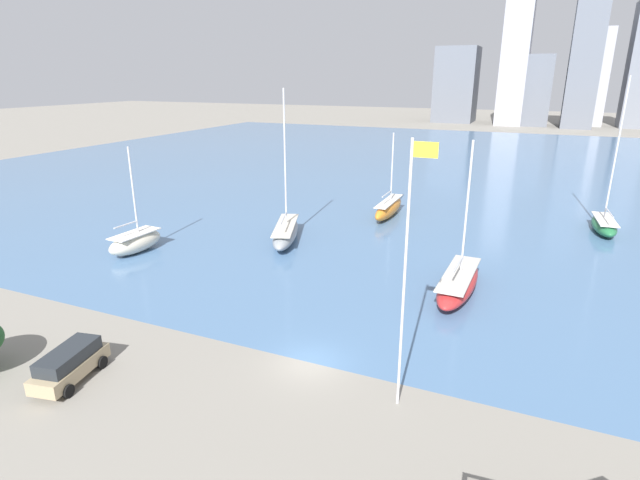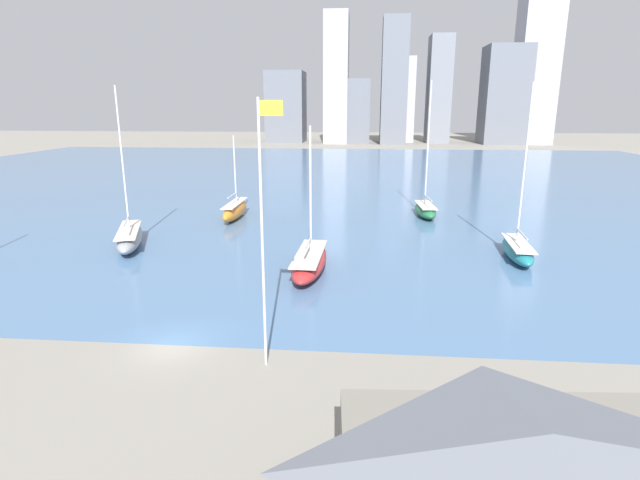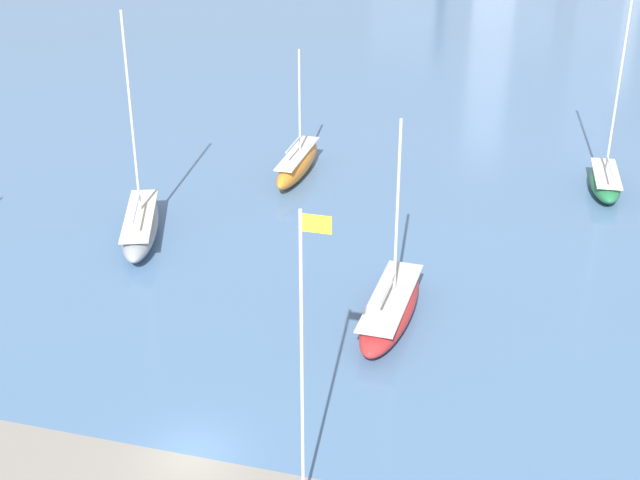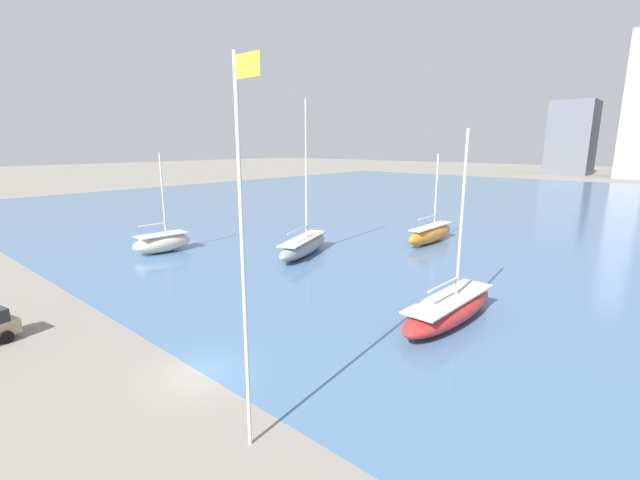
{
  "view_description": "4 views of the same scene",
  "coord_description": "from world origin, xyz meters",
  "px_view_note": "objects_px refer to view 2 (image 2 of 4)",
  "views": [
    {
      "loc": [
        11.01,
        -23.75,
        16.41
      ],
      "look_at": [
        -4.36,
        11.44,
        3.74
      ],
      "focal_mm": 28.0,
      "sensor_mm": 36.0,
      "label": 1
    },
    {
      "loc": [
        10.85,
        -25.47,
        13.38
      ],
      "look_at": [
        7.49,
        12.53,
        3.16
      ],
      "focal_mm": 28.0,
      "sensor_mm": 36.0,
      "label": 2
    },
    {
      "loc": [
        14.13,
        -29.44,
        26.94
      ],
      "look_at": [
        1.9,
        15.45,
        3.89
      ],
      "focal_mm": 50.0,
      "sensor_mm": 36.0,
      "label": 3
    },
    {
      "loc": [
        17.05,
        -10.49,
        11.01
      ],
      "look_at": [
        -7.24,
        17.19,
        2.75
      ],
      "focal_mm": 24.0,
      "sensor_mm": 36.0,
      "label": 4
    }
  ],
  "objects_px": {
    "sailboat_green": "(425,209)",
    "sailboat_red": "(310,261)",
    "flag_pole": "(263,230)",
    "sailboat_gray": "(129,237)",
    "sailboat_orange": "(235,210)",
    "sailboat_teal": "(518,249)"
  },
  "relations": [
    {
      "from": "sailboat_gray",
      "to": "sailboat_green",
      "type": "relative_size",
      "value": 0.93
    },
    {
      "from": "sailboat_red",
      "to": "sailboat_gray",
      "type": "bearing_deg",
      "value": 163.15
    },
    {
      "from": "sailboat_orange",
      "to": "sailboat_red",
      "type": "bearing_deg",
      "value": -59.77
    },
    {
      "from": "flag_pole",
      "to": "sailboat_orange",
      "type": "bearing_deg",
      "value": 106.97
    },
    {
      "from": "sailboat_green",
      "to": "sailboat_red",
      "type": "relative_size",
      "value": 1.38
    },
    {
      "from": "sailboat_teal",
      "to": "sailboat_green",
      "type": "height_order",
      "value": "sailboat_green"
    },
    {
      "from": "flag_pole",
      "to": "sailboat_green",
      "type": "xyz_separation_m",
      "value": [
        12.73,
        38.57,
        -6.47
      ]
    },
    {
      "from": "sailboat_gray",
      "to": "sailboat_orange",
      "type": "relative_size",
      "value": 1.53
    },
    {
      "from": "flag_pole",
      "to": "sailboat_red",
      "type": "bearing_deg",
      "value": 87.8
    },
    {
      "from": "sailboat_gray",
      "to": "sailboat_green",
      "type": "distance_m",
      "value": 34.94
    },
    {
      "from": "sailboat_teal",
      "to": "sailboat_red",
      "type": "distance_m",
      "value": 19.14
    },
    {
      "from": "sailboat_gray",
      "to": "flag_pole",
      "type": "bearing_deg",
      "value": -71.05
    },
    {
      "from": "flag_pole",
      "to": "sailboat_red",
      "type": "xyz_separation_m",
      "value": [
        0.6,
        15.66,
        -6.52
      ]
    },
    {
      "from": "sailboat_orange",
      "to": "sailboat_green",
      "type": "height_order",
      "value": "sailboat_green"
    },
    {
      "from": "sailboat_teal",
      "to": "sailboat_orange",
      "type": "height_order",
      "value": "sailboat_teal"
    },
    {
      "from": "sailboat_gray",
      "to": "sailboat_red",
      "type": "distance_m",
      "value": 19.56
    },
    {
      "from": "sailboat_teal",
      "to": "sailboat_green",
      "type": "xyz_separation_m",
      "value": [
        -6.25,
        17.55,
        0.03
      ]
    },
    {
      "from": "sailboat_orange",
      "to": "sailboat_red",
      "type": "distance_m",
      "value": 22.81
    },
    {
      "from": "sailboat_teal",
      "to": "sailboat_orange",
      "type": "bearing_deg",
      "value": 158.58
    },
    {
      "from": "sailboat_orange",
      "to": "sailboat_teal",
      "type": "bearing_deg",
      "value": -25.57
    },
    {
      "from": "flag_pole",
      "to": "sailboat_red",
      "type": "height_order",
      "value": "flag_pole"
    },
    {
      "from": "sailboat_gray",
      "to": "sailboat_green",
      "type": "xyz_separation_m",
      "value": [
        30.68,
        16.71,
        -0.04
      ]
    }
  ]
}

